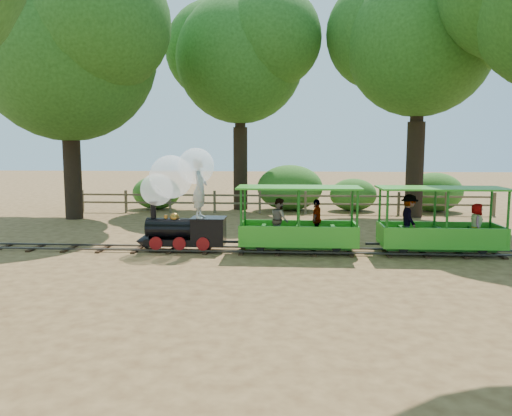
# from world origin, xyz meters

# --- Properties ---
(ground) EXTENTS (90.00, 90.00, 0.00)m
(ground) POSITION_xyz_m (0.00, 0.00, 0.00)
(ground) COLOR #A47B46
(ground) RESTS_ON ground
(track) EXTENTS (22.00, 1.00, 0.10)m
(track) POSITION_xyz_m (0.00, 0.00, 0.07)
(track) COLOR #3F3D3A
(track) RESTS_ON ground
(locomotive) EXTENTS (2.58, 1.22, 2.97)m
(locomotive) POSITION_xyz_m (-2.79, 0.06, 1.67)
(locomotive) COLOR black
(locomotive) RESTS_ON ground
(carriage_front) EXTENTS (3.37, 1.38, 1.75)m
(carriage_front) POSITION_xyz_m (0.53, -0.00, 0.76)
(carriage_front) COLOR green
(carriage_front) RESTS_ON track
(carriage_rear) EXTENTS (3.37, 1.38, 1.75)m
(carriage_rear) POSITION_xyz_m (4.29, 0.02, 0.79)
(carriage_rear) COLOR green
(carriage_rear) RESTS_ON track
(oak_nw) EXTENTS (8.76, 7.71, 10.15)m
(oak_nw) POSITION_xyz_m (-8.54, 6.10, 7.00)
(oak_nw) COLOR #2D2116
(oak_nw) RESTS_ON ground
(oak_nc) EXTENTS (7.27, 6.40, 9.79)m
(oak_nc) POSITION_xyz_m (-2.03, 9.58, 7.17)
(oak_nc) COLOR #2D2116
(oak_nc) RESTS_ON ground
(oak_ne) EXTENTS (7.40, 6.51, 10.06)m
(oak_ne) POSITION_xyz_m (5.47, 7.58, 7.38)
(oak_ne) COLOR #2D2116
(oak_ne) RESTS_ON ground
(fence) EXTENTS (18.10, 0.10, 1.00)m
(fence) POSITION_xyz_m (0.00, 8.00, 0.58)
(fence) COLOR brown
(fence) RESTS_ON ground
(shrub_west) EXTENTS (2.25, 1.73, 1.55)m
(shrub_west) POSITION_xyz_m (-5.96, 9.30, 0.78)
(shrub_west) COLOR #2D6B1E
(shrub_west) RESTS_ON ground
(shrub_mid_w) EXTENTS (3.03, 2.33, 2.09)m
(shrub_mid_w) POSITION_xyz_m (0.31, 9.30, 1.05)
(shrub_mid_w) COLOR #2D6B1E
(shrub_mid_w) RESTS_ON ground
(shrub_mid_e) EXTENTS (2.14, 1.64, 1.48)m
(shrub_mid_e) POSITION_xyz_m (3.22, 9.30, 0.74)
(shrub_mid_e) COLOR #2D6B1E
(shrub_mid_e) RESTS_ON ground
(shrub_east) EXTENTS (2.55, 1.96, 1.77)m
(shrub_east) POSITION_xyz_m (6.85, 9.30, 0.88)
(shrub_east) COLOR #2D6B1E
(shrub_east) RESTS_ON ground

